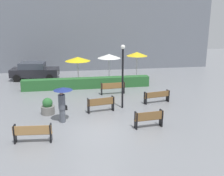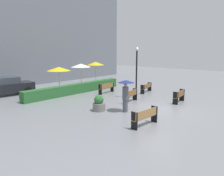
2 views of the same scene
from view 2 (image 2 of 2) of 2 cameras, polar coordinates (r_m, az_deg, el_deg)
ground_plane at (r=14.46m, az=12.63°, el=-5.66°), size 60.00×60.00×0.00m
bench_far_right at (r=19.99m, az=8.99°, el=0.21°), size 1.84×0.67×0.81m
bench_near_right at (r=16.69m, az=17.16°, el=-1.90°), size 1.57×0.51×0.91m
bench_mid_center at (r=16.16m, az=4.95°, el=-1.83°), size 1.70×0.63×0.91m
bench_near_left at (r=11.31m, az=8.72°, el=-7.22°), size 1.79×0.51×0.88m
bench_back_row at (r=19.46m, az=-1.40°, el=0.20°), size 1.84×0.45×0.89m
pedestrian_with_umbrella at (r=13.50m, az=3.60°, el=-0.75°), size 1.04×1.04×1.99m
planter_pot at (r=13.92m, az=-3.43°, el=-4.19°), size 0.80×0.80×1.01m
lamp_post at (r=17.36m, az=6.43°, el=5.37°), size 0.28×0.28×4.02m
patio_umbrella_yellow at (r=20.45m, az=-13.73°, el=4.86°), size 2.12×2.12×2.29m
patio_umbrella_white at (r=22.13m, az=-8.13°, el=5.85°), size 1.99×1.99×2.46m
patio_umbrella_yellow_far at (r=24.30m, az=-4.31°, el=6.39°), size 1.87×1.87×2.50m
hedge_strip at (r=19.69m, az=-9.22°, el=-0.13°), size 10.16×0.70×0.84m
building_facade at (r=25.76m, az=-20.91°, el=13.91°), size 28.00×1.20×11.77m
parked_car at (r=20.55m, az=-25.84°, el=0.53°), size 4.36×2.32×1.57m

